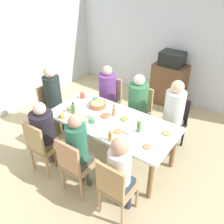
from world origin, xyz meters
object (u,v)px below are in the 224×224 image
object	(u,v)px
microwave	(172,59)
side_cabinet	(169,85)
chair_1	(75,163)
chair_5	(140,109)
person_2	(107,90)
plate_5	(147,147)
cup_4	(81,125)
cup_0	(95,100)
plate_2	(118,132)
cup_5	(130,132)
plate_0	(167,133)
bowl_1	(78,118)
plate_4	(105,116)
chair_6	(41,144)
plate_1	(124,120)
chair_3	(52,105)
cup_6	(91,121)
person_1	(78,148)
cup_2	(90,115)
cup_3	(82,96)
person_4	(174,110)
dining_table	(112,125)
bottle_3	(73,108)
person_3	(53,94)
cup_1	(62,116)
bottle_1	(111,136)
person_6	(44,130)
bottle_2	(114,111)
bowl_0	(98,104)
bottle_0	(139,126)
plate_3	(71,109)
person_0	(120,170)

from	to	relation	value
microwave	side_cabinet	bearing A→B (deg)	0.00
chair_1	chair_5	world-z (taller)	same
person_2	plate_5	world-z (taller)	person_2
cup_4	cup_0	bearing A→B (deg)	111.73
plate_2	side_cabinet	xyz separation A→B (m)	(-0.28, 2.36, -0.29)
plate_2	cup_5	bearing A→B (deg)	19.78
plate_0	bowl_1	xyz separation A→B (m)	(-1.20, -0.48, 0.04)
plate_4	microwave	xyz separation A→B (m)	(0.10, 2.16, 0.30)
chair_6	plate_1	bearing A→B (deg)	49.83
chair_3	cup_6	distance (m)	1.20
person_1	chair_6	distance (m)	0.69
bowl_1	cup_2	size ratio (longest dim) A/B	1.50
cup_3	person_4	bearing A→B (deg)	18.90
dining_table	cup_3	world-z (taller)	cup_3
person_4	plate_1	size ratio (longest dim) A/B	5.58
bottle_3	side_cabinet	xyz separation A→B (m)	(0.57, 2.35, -0.37)
chair_3	person_3	distance (m)	0.27
plate_4	plate_5	bearing A→B (deg)	-16.00
chair_1	side_cabinet	xyz separation A→B (m)	(-0.04, 3.00, -0.06)
plate_2	cup_3	size ratio (longest dim) A/B	2.00
cup_3	side_cabinet	size ratio (longest dim) A/B	0.13
cup_1	bottle_1	world-z (taller)	bottle_1
plate_2	cup_0	distance (m)	0.90
chair_6	dining_table	bearing A→B (deg)	52.13
chair_1	person_1	distance (m)	0.23
person_6	plate_0	bearing A→B (deg)	32.24
person_1	bottle_2	distance (m)	0.88
plate_4	bowl_0	world-z (taller)	bowl_0
cup_1	plate_1	bearing A→B (deg)	32.43
cup_4	cup_5	bearing A→B (deg)	20.96
chair_5	cup_2	xyz separation A→B (m)	(-0.31, -0.98, 0.26)
plate_0	bottle_2	size ratio (longest dim) A/B	1.27
cup_3	cup_0	bearing A→B (deg)	1.53
person_1	person_6	size ratio (longest dim) A/B	1.05
bowl_1	plate_4	bearing A→B (deg)	51.08
bottle_0	bottle_2	xyz separation A→B (m)	(-0.51, 0.12, -0.00)
chair_6	bowl_1	size ratio (longest dim) A/B	5.09
plate_3	person_4	bearing A→B (deg)	32.79
bottle_2	plate_1	bearing A→B (deg)	-2.40
cup_0	bottle_3	distance (m)	0.46
chair_6	plate_5	bearing A→B (deg)	23.31
plate_0	bowl_0	distance (m)	1.23
side_cabinet	microwave	world-z (taller)	microwave
person_2	cup_5	world-z (taller)	person_2
chair_6	cup_1	size ratio (longest dim) A/B	7.96
person_3	plate_5	distance (m)	2.02
person_6	microwave	bearing A→B (deg)	78.00
plate_0	plate_3	bearing A→B (deg)	-168.67
bottle_1	person_0	bearing A→B (deg)	-42.27
plate_3	chair_3	bearing A→B (deg)	167.90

